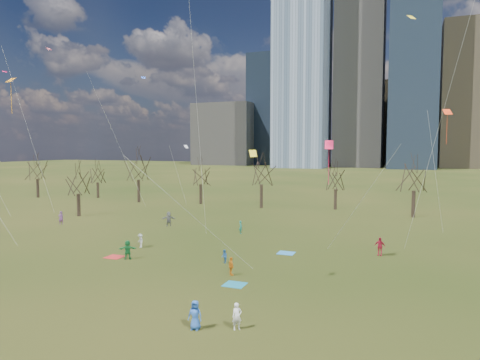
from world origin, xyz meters
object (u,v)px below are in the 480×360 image
(person_0, at_px, (195,315))
(person_1, at_px, (237,316))
(person_4, at_px, (231,266))
(blanket_crimson, at_px, (115,257))
(blanket_teal, at_px, (235,285))
(blanket_navy, at_px, (286,253))

(person_0, height_order, person_1, person_0)
(person_0, bearing_deg, person_4, 96.55)
(person_1, bearing_deg, blanket_crimson, 108.51)
(blanket_crimson, height_order, person_1, person_1)
(person_1, distance_m, person_4, 10.33)
(blanket_teal, bearing_deg, blanket_crimson, 165.91)
(blanket_teal, height_order, blanket_navy, same)
(blanket_navy, distance_m, person_0, 18.95)
(blanket_navy, bearing_deg, blanket_crimson, -153.48)
(person_4, bearing_deg, person_0, 146.83)
(person_4, bearing_deg, blanket_crimson, 39.63)
(person_0, bearing_deg, blanket_navy, 84.72)
(blanket_crimson, distance_m, person_4, 12.56)
(blanket_teal, distance_m, blanket_navy, 10.82)
(blanket_crimson, height_order, person_0, person_0)
(blanket_teal, relative_size, blanket_crimson, 1.00)
(person_0, xyz_separation_m, person_4, (-2.02, 10.26, -0.09))
(blanket_teal, height_order, blanket_crimson, same)
(blanket_teal, distance_m, person_1, 7.98)
(blanket_navy, height_order, person_4, person_4)
(blanket_teal, relative_size, blanket_navy, 1.00)
(blanket_navy, bearing_deg, person_0, -90.67)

